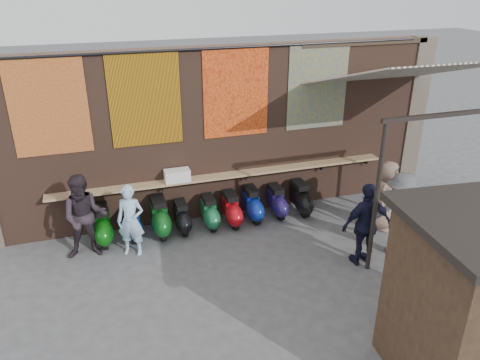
{
  "coord_description": "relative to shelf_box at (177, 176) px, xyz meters",
  "views": [
    {
      "loc": [
        -2.74,
        -7.31,
        5.47
      ],
      "look_at": [
        -0.02,
        1.2,
        1.47
      ],
      "focal_mm": 35.0,
      "sensor_mm": 36.0,
      "label": 1
    }
  ],
  "objects": [
    {
      "name": "shopper_tan",
      "position": [
        4.45,
        -1.57,
        -0.43
      ],
      "size": [
        0.96,
        0.92,
        1.66
      ],
      "primitive_type": "imported",
      "rotation": [
        0.0,
        0.0,
        0.68
      ],
      "color": "#8A6857",
      "rests_on": "ground"
    },
    {
      "name": "scooter_stool_6",
      "position": [
        1.71,
        -0.25,
        -0.87
      ],
      "size": [
        0.37,
        0.82,
        0.78
      ],
      "primitive_type": null,
      "color": "navy",
      "rests_on": "ground"
    },
    {
      "name": "scooter_stool_4",
      "position": [
        0.65,
        -0.3,
        -0.9
      ],
      "size": [
        0.35,
        0.77,
        0.73
      ],
      "primitive_type": null,
      "color": "#1A6A3E",
      "rests_on": "ground"
    },
    {
      "name": "scooter_stool_7",
      "position": [
        2.34,
        -0.26,
        -0.89
      ],
      "size": [
        0.35,
        0.78,
        0.74
      ],
      "primitive_type": null,
      "color": "#211751",
      "rests_on": "ground"
    },
    {
      "name": "brick_wall",
      "position": [
        1.15,
        0.4,
        0.74
      ],
      "size": [
        10.0,
        0.4,
        4.0
      ],
      "primitive_type": "cube",
      "color": "brown",
      "rests_on": "ground"
    },
    {
      "name": "diner_right",
      "position": [
        -2.05,
        -0.71,
        -0.35
      ],
      "size": [
        0.95,
        0.77,
        1.82
      ],
      "primitive_type": "imported",
      "rotation": [
        0.0,
        0.0,
        -0.09
      ],
      "color": "#292028",
      "rests_on": "ground"
    },
    {
      "name": "diner_left",
      "position": [
        -1.17,
        -0.9,
        -0.48
      ],
      "size": [
        0.67,
        0.56,
        1.56
      ],
      "primitive_type": "imported",
      "rotation": [
        0.0,
        0.0,
        -0.39
      ],
      "color": "#9CC3E4",
      "rests_on": "ground"
    },
    {
      "name": "awning_post_left",
      "position": [
        3.25,
        -2.9,
        0.29
      ],
      "size": [
        0.09,
        0.09,
        3.1
      ],
      "primitive_type": "cylinder",
      "color": "black",
      "rests_on": "ground"
    },
    {
      "name": "scooter_stool_3",
      "position": [
        -0.0,
        -0.31,
        -0.91
      ],
      "size": [
        0.33,
        0.74,
        0.7
      ],
      "primitive_type": null,
      "color": "black",
      "rests_on": "ground"
    },
    {
      "name": "awning_header",
      "position": [
        4.65,
        -2.9,
        1.82
      ],
      "size": [
        3.0,
        0.08,
        0.08
      ],
      "primitive_type": "cube",
      "color": "black",
      "rests_on": "awning_post_left"
    },
    {
      "name": "eating_counter",
      "position": [
        1.15,
        0.03,
        -0.16
      ],
      "size": [
        8.0,
        0.32,
        0.05
      ],
      "primitive_type": "cube",
      "color": "#9E7A51",
      "rests_on": "brick_wall"
    },
    {
      "name": "shopper_grey",
      "position": [
        4.12,
        -2.52,
        -0.36
      ],
      "size": [
        1.34,
        1.11,
        1.8
      ],
      "primitive_type": "imported",
      "rotation": [
        0.0,
        0.0,
        2.69
      ],
      "color": "#525457",
      "rests_on": "ground"
    },
    {
      "name": "pier_right",
      "position": [
        6.35,
        0.4,
        0.74
      ],
      "size": [
        0.5,
        0.5,
        4.0
      ],
      "primitive_type": "cube",
      "color": "#4C4238",
      "rests_on": "ground"
    },
    {
      "name": "scooter_stool_5",
      "position": [
        1.17,
        -0.34,
        -0.88
      ],
      "size": [
        0.36,
        0.81,
        0.77
      ],
      "primitive_type": null,
      "color": "#B20D15",
      "rests_on": "ground"
    },
    {
      "name": "awning_ledger",
      "position": [
        4.65,
        0.19,
        2.69
      ],
      "size": [
        3.3,
        0.08,
        0.12
      ],
      "primitive_type": "cube",
      "color": "#33261C",
      "rests_on": "brick_wall"
    },
    {
      "name": "scooter_stool_8",
      "position": [
        2.94,
        -0.3,
        -0.87
      ],
      "size": [
        0.37,
        0.82,
        0.78
      ],
      "primitive_type": null,
      "color": "black",
      "rests_on": "ground"
    },
    {
      "name": "shopper_navy",
      "position": [
        3.26,
        -2.68,
        -0.38
      ],
      "size": [
        1.04,
        0.44,
        1.76
      ],
      "primitive_type": "imported",
      "rotation": [
        0.0,
        0.0,
        3.13
      ],
      "color": "black",
      "rests_on": "ground"
    },
    {
      "name": "stall_sign",
      "position": [
        3.36,
        -4.86,
        0.59
      ],
      "size": [
        1.2,
        0.16,
        0.5
      ],
      "primitive_type": "cube",
      "rotation": [
        0.0,
        0.0,
        -0.1
      ],
      "color": "gold",
      "rests_on": "market_stall"
    },
    {
      "name": "ground",
      "position": [
        1.15,
        -2.3,
        -1.26
      ],
      "size": [
        70.0,
        70.0,
        0.0
      ],
      "primitive_type": "plane",
      "color": "#474749",
      "rests_on": "ground"
    },
    {
      "name": "tapestry_redgold",
      "position": [
        -2.45,
        0.18,
        1.74
      ],
      "size": [
        1.5,
        0.02,
        2.0
      ],
      "primitive_type": "cube",
      "color": "maroon",
      "rests_on": "brick_wall"
    },
    {
      "name": "awning_canvas",
      "position": [
        4.65,
        -1.4,
        2.29
      ],
      "size": [
        3.2,
        3.28,
        0.97
      ],
      "primitive_type": "cube",
      "rotation": [
        -0.28,
        0.0,
        0.0
      ],
      "color": "beige",
      "rests_on": "brick_wall"
    },
    {
      "name": "shelf_box",
      "position": [
        0.0,
        0.0,
        0.0
      ],
      "size": [
        0.57,
        0.29,
        0.27
      ],
      "primitive_type": "cube",
      "color": "white",
      "rests_on": "eating_counter"
    },
    {
      "name": "tapestry_multi",
      "position": [
        3.45,
        0.18,
        1.74
      ],
      "size": [
        1.5,
        0.02,
        2.0
      ],
      "primitive_type": "cube",
      "color": "navy",
      "rests_on": "brick_wall"
    },
    {
      "name": "scooter_stool_2",
      "position": [
        -0.49,
        -0.27,
        -0.84
      ],
      "size": [
        0.4,
        0.89,
        0.85
      ],
      "primitive_type": null,
      "color": "#10531A",
      "rests_on": "ground"
    },
    {
      "name": "scooter_stool_1",
      "position": [
        -1.08,
        -0.28,
        -0.91
      ],
      "size": [
        0.33,
        0.73,
        0.69
      ],
      "primitive_type": null,
      "color": "navy",
      "rests_on": "ground"
    },
    {
      "name": "tapestry_sun",
      "position": [
        -0.55,
        0.18,
        1.74
      ],
      "size": [
        1.5,
        0.02,
        2.0
      ],
      "primitive_type": "cube",
      "color": "orange",
      "rests_on": "brick_wall"
    },
    {
      "name": "scooter_stool_0",
      "position": [
        -1.73,
        -0.27,
        -0.85
      ],
      "size": [
        0.39,
        0.87,
        0.83
      ],
      "primitive_type": null,
      "color": "#0C580F",
      "rests_on": "ground"
    },
    {
      "name": "stall_shelf",
      "position": [
        3.36,
        -4.86,
        -0.33
      ],
      "size": [
        1.96,
        0.29,
        0.06
      ],
      "primitive_type": "cube",
      "rotation": [
        0.0,
        0.0,
        -0.1
      ],
      "color": "#473321",
      "rests_on": "market_stall"
    },
    {
      "name": "hang_rail",
      "position": [
        1.15,
        0.17,
        2.72
      ],
      "size": [
        9.5,
        0.06,
        0.06
      ],
      "primitive_type": "cylinder",
      "rotation": [
        0.0,
        1.57,
        0.0
      ],
      "color": "black",
      "rests_on": "brick_wall"
    },
    {
      "name": "tapestry_orange",
      "position": [
        1.45,
        0.18,
        1.74
      ],
      "size": [
        1.5,
        0.02,
        2.0
      ],
      "primitive_type": "cube",
      "color": "#E7591C",
      "rests_on": "brick_wall"
    }
  ]
}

